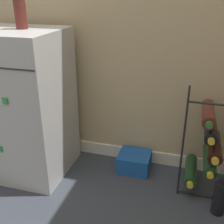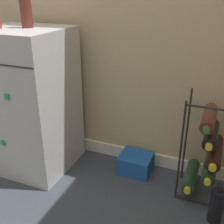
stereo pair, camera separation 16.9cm
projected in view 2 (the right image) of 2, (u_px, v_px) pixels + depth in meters
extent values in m
plane|color=#333842|center=(60.00, 212.00, 1.58)|extent=(14.00, 14.00, 0.00)
cube|color=silver|center=(107.00, 149.00, 2.12)|extent=(7.10, 0.01, 0.09)
cube|color=#B7BABF|center=(29.00, 101.00, 1.85)|extent=(0.54, 0.49, 0.94)
cube|color=green|center=(2.00, 143.00, 1.73)|extent=(0.04, 0.01, 0.04)
cube|color=green|center=(7.00, 97.00, 1.57)|extent=(0.04, 0.01, 0.04)
cylinder|color=black|center=(180.00, 153.00, 1.56)|extent=(0.01, 0.01, 0.63)
cylinder|color=black|center=(186.00, 136.00, 1.74)|extent=(0.01, 0.01, 0.63)
cylinder|color=black|center=(200.00, 201.00, 1.63)|extent=(0.28, 0.01, 0.01)
cylinder|color=black|center=(215.00, 109.00, 1.39)|extent=(0.28, 0.01, 0.01)
cylinder|color=#19381E|center=(191.00, 176.00, 1.71)|extent=(0.08, 0.27, 0.08)
cylinder|color=gold|center=(187.00, 190.00, 1.59)|extent=(0.04, 0.02, 0.04)
cylinder|color=#19381E|center=(210.00, 166.00, 1.64)|extent=(0.07, 0.30, 0.07)
cylinder|color=gold|center=(207.00, 182.00, 1.50)|extent=(0.04, 0.02, 0.04)
cylinder|color=black|center=(215.00, 152.00, 1.59)|extent=(0.08, 0.30, 0.08)
cylinder|color=gold|center=(213.00, 168.00, 1.46)|extent=(0.04, 0.02, 0.04)
cylinder|color=black|center=(211.00, 134.00, 1.56)|extent=(0.07, 0.27, 0.07)
cylinder|color=gold|center=(209.00, 147.00, 1.44)|extent=(0.04, 0.02, 0.04)
cylinder|color=#56231E|center=(209.00, 118.00, 1.53)|extent=(0.07, 0.28, 0.07)
cylinder|color=#2D7033|center=(206.00, 130.00, 1.40)|extent=(0.04, 0.02, 0.04)
cube|color=#194C9E|center=(136.00, 163.00, 1.92)|extent=(0.21, 0.19, 0.12)
cylinder|color=#56231E|center=(26.00, 10.00, 1.63)|extent=(0.07, 0.07, 0.20)
cylinder|color=black|center=(216.00, 206.00, 1.48)|extent=(0.07, 0.07, 0.20)
cylinder|color=black|center=(220.00, 188.00, 1.44)|extent=(0.03, 0.03, 0.04)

